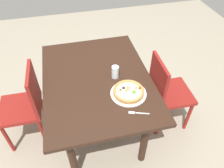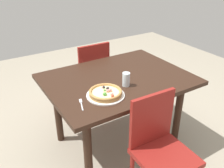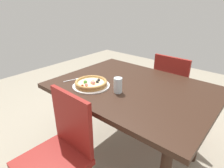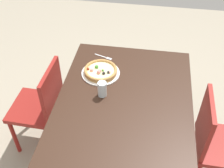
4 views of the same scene
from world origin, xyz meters
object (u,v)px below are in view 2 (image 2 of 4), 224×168
fork (81,104)px  drinking_glass (126,79)px  chair_near (160,147)px  pizza (106,92)px  plate (105,95)px  dining_table (118,87)px  chair_far (90,73)px

fork → drinking_glass: size_ratio=1.34×
chair_near → pizza: (-0.18, 0.48, 0.29)m
pizza → fork: 0.22m
plate → drinking_glass: (0.24, 0.06, 0.06)m
pizza → fork: (-0.22, -0.01, -0.03)m
chair_near → dining_table: bearing=-94.8°
dining_table → fork: 0.55m
pizza → fork: bearing=-178.4°
plate → pizza: (0.00, -0.00, 0.03)m
chair_far → pizza: size_ratio=3.28×
dining_table → plate: size_ratio=4.23×
pizza → drinking_glass: size_ratio=2.23×
chair_near → drinking_glass: 0.63m
dining_table → chair_far: (0.07, 0.71, -0.16)m
dining_table → plate: (-0.26, -0.23, 0.11)m
dining_table → chair_far: bearing=84.3°
pizza → drinking_glass: 0.25m
chair_far → plate: size_ratio=2.84×
fork → drinking_glass: bearing=-63.5°
plate → pizza: size_ratio=1.16×
chair_far → plate: chair_far is taller
chair_far → fork: chair_far is taller
dining_table → pizza: 0.37m
dining_table → chair_near: size_ratio=1.49×
dining_table → pizza: bearing=-139.2°
fork → pizza: bearing=-69.9°
chair_near → fork: size_ratio=5.45×
chair_far → pizza: bearing=-108.7°
fork → plate: bearing=-69.8°
dining_table → fork: size_ratio=8.12×
dining_table → drinking_glass: drinking_glass is taller
pizza → fork: size_ratio=1.66×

